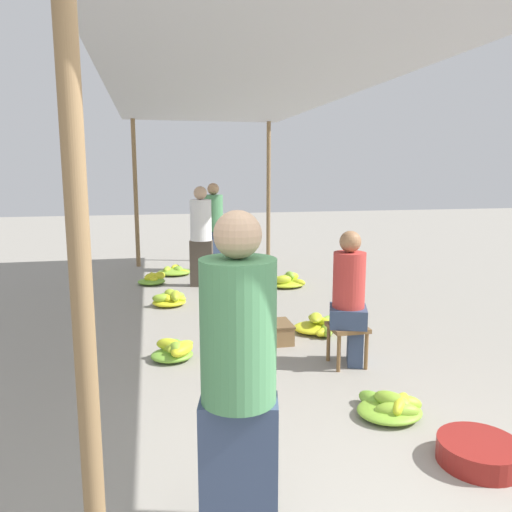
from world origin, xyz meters
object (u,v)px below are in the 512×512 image
vendor_seated (350,297)px  vendor_foreground (239,382)px  banana_pile_left_0 (175,350)px  crate_near (273,332)px  banana_pile_right_1 (285,282)px  shopper_walking_far (214,226)px  banana_pile_left_2 (153,279)px  stool (347,333)px  shopper_walking_mid (201,235)px  banana_pile_left_3 (175,271)px  banana_pile_right_0 (318,326)px  basin_black (479,452)px  banana_pile_left_1 (170,299)px  banana_pile_right_2 (392,406)px

vendor_seated → vendor_foreground: bearing=-124.4°
banana_pile_left_0 → crate_near: bearing=16.2°
banana_pile_right_1 → shopper_walking_far: 1.91m
banana_pile_left_2 → crate_near: size_ratio=1.19×
stool → shopper_walking_mid: shopper_walking_mid is taller
banana_pile_left_3 → shopper_walking_mid: (0.38, -0.98, 0.77)m
shopper_walking_mid → shopper_walking_far: (0.35, 1.15, 0.01)m
banana_pile_right_0 → basin_black: bearing=-86.9°
banana_pile_left_1 → shopper_walking_far: 2.54m
banana_pile_left_2 → banana_pile_left_3: bearing=60.1°
banana_pile_left_3 → shopper_walking_far: (0.73, 0.18, 0.78)m
banana_pile_right_2 → shopper_walking_mid: bearing=101.7°
banana_pile_right_2 → vendor_seated: bearing=86.2°
banana_pile_right_0 → shopper_walking_mid: bearing=111.9°
basin_black → shopper_walking_far: (-0.86, 6.47, 0.76)m
banana_pile_left_0 → banana_pile_right_2: banana_pile_left_0 is taller
shopper_walking_far → banana_pile_right_0: bearing=-79.4°
crate_near → vendor_seated: bearing=-54.3°
banana_pile_left_1 → banana_pile_right_0: bearing=-43.5°
banana_pile_left_1 → basin_black: bearing=-67.3°
banana_pile_left_0 → banana_pile_right_1: size_ratio=0.65×
banana_pile_left_1 → banana_pile_left_2: 1.40m
banana_pile_left_2 → shopper_walking_far: shopper_walking_far is taller
vendor_seated → stool: bearing=-160.0°
banana_pile_left_3 → crate_near: size_ratio=1.47×
stool → banana_pile_left_3: size_ratio=0.67×
banana_pile_left_3 → banana_pile_right_0: (1.44, -3.61, 0.02)m
stool → banana_pile_right_1: bearing=84.9°
basin_black → banana_pile_right_2: 0.73m
banana_pile_right_1 → stool: bearing=-95.1°
stool → banana_pile_right_1: stool is taller
banana_pile_left_0 → crate_near: (1.07, 0.31, 0.01)m
banana_pile_left_0 → banana_pile_left_3: size_ratio=0.77×
stool → banana_pile_right_1: (0.29, 3.29, -0.24)m
banana_pile_left_1 → banana_pile_right_0: banana_pile_right_0 is taller
banana_pile_left_1 → shopper_walking_mid: shopper_walking_mid is taller
stool → crate_near: 0.97m
banana_pile_right_1 → banana_pile_right_2: banana_pile_right_1 is taller
banana_pile_left_0 → shopper_walking_far: bearing=77.6°
banana_pile_left_0 → banana_pile_right_2: 2.15m
banana_pile_left_3 → shopper_walking_mid: 1.30m
stool → banana_pile_right_2: bearing=-92.8°
vendor_seated → banana_pile_right_1: vendor_seated is taller
basin_black → banana_pile_right_2: (-0.25, 0.69, 0.00)m
banana_pile_left_1 → banana_pile_right_2: 3.84m
vendor_seated → shopper_walking_far: shopper_walking_far is taller
basin_black → banana_pile_right_0: (-0.14, 2.68, 0.01)m
banana_pile_left_0 → banana_pile_right_0: size_ratio=0.83×
basin_black → shopper_walking_mid: 5.50m
banana_pile_left_1 → crate_near: bearing=-59.4°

